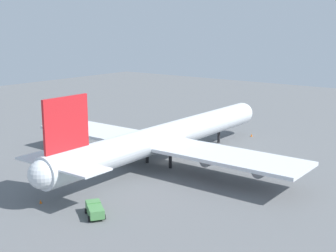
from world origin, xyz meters
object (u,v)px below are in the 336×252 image
(pushback_tractor, at_px, (95,210))
(safety_cone_nose, at_px, (251,135))
(cargo_airplane, at_px, (166,137))
(safety_cone_tail, at_px, (41,202))
(baggage_tug, at_px, (200,130))

(pushback_tractor, bearing_deg, safety_cone_nose, 4.80)
(pushback_tractor, bearing_deg, cargo_airplane, 16.53)
(cargo_airplane, relative_size, safety_cone_tail, 114.47)
(pushback_tractor, height_order, baggage_tug, baggage_tug)
(baggage_tug, bearing_deg, safety_cone_tail, -173.55)
(pushback_tractor, relative_size, baggage_tug, 1.29)
(safety_cone_nose, distance_m, safety_cone_tail, 65.93)
(cargo_airplane, height_order, pushback_tractor, cargo_airplane)
(pushback_tractor, bearing_deg, baggage_tug, 17.40)
(cargo_airplane, distance_m, safety_cone_nose, 34.11)
(safety_cone_tail, bearing_deg, pushback_tractor, -80.74)
(cargo_airplane, distance_m, safety_cone_tail, 32.73)
(cargo_airplane, xyz_separation_m, safety_cone_tail, (-32.18, 2.37, -5.50))
(safety_cone_nose, bearing_deg, cargo_airplane, 173.78)
(cargo_airplane, bearing_deg, safety_cone_tail, 175.79)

